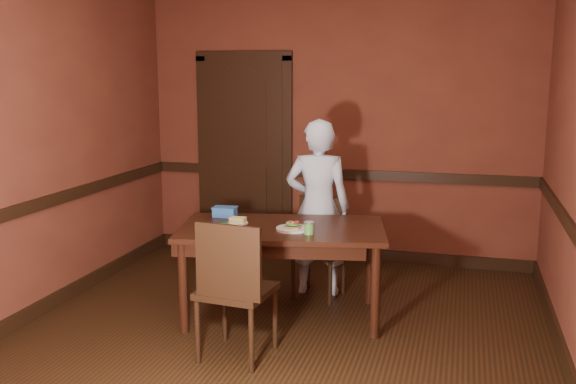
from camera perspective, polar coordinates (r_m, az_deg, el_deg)
The scene contains 19 objects.
floor at distance 4.81m, azimuth -1.14°, elevation -13.16°, with size 4.00×4.50×0.01m, color black.
wall_back at distance 6.61m, azimuth 4.41°, elevation 5.50°, with size 4.00×0.02×2.70m, color #5C291C.
wall_front at distance 2.41m, azimuth -16.77°, elevation -4.02°, with size 4.00×0.02×2.70m, color #5C291C.
wall_left at distance 5.36m, azimuth -22.19°, elevation 3.54°, with size 0.02×4.50×2.70m, color #5C291C.
dado_back at distance 6.65m, azimuth 4.33°, elevation 1.63°, with size 4.00×0.03×0.10m, color black.
dado_left at distance 5.42m, azimuth -21.73°, elevation -1.18°, with size 0.03×4.50×0.10m, color black.
baseboard_back at distance 6.83m, azimuth 4.24°, elevation -5.35°, with size 4.00×0.03×0.12m, color black.
baseboard_left at distance 5.64m, azimuth -21.14°, elevation -9.56°, with size 0.03×4.50×0.12m, color black.
baseboard_right at distance 4.67m, azimuth 23.68°, elevation -14.04°, with size 0.03×4.50×0.12m, color black.
door at distance 6.87m, azimuth -3.90°, elevation 3.53°, with size 1.05×0.07×2.20m.
dining_table at distance 5.13m, azimuth -0.52°, elevation -7.13°, with size 1.59×0.89×0.75m, color black.
chair_far at distance 5.59m, azimuth 2.76°, elevation -5.08°, with size 0.40×0.40×0.85m, color black, non-canonical shape.
chair_near at distance 4.43m, azimuth -4.59°, elevation -8.48°, with size 0.46×0.46×0.98m, color black, non-canonical shape.
person at distance 5.60m, azimuth 2.68°, elevation -1.38°, with size 0.56×0.37×1.55m, color silver.
sandwich_plate at distance 4.92m, azimuth 0.44°, elevation -3.18°, with size 0.26×0.26×0.07m.
sauce_jar at distance 4.79m, azimuth 1.88°, elevation -3.20°, with size 0.08×0.08×0.09m.
cheese_saucer at distance 5.14m, azimuth -4.48°, elevation -2.58°, with size 0.16×0.16×0.05m.
food_tub at distance 5.39m, azimuth -5.63°, elevation -1.75°, with size 0.20×0.15×0.08m.
wrapped_veg at distance 4.89m, azimuth -6.77°, elevation -3.17°, with size 0.07×0.07×0.24m, color #155215.
Camera 1 is at (1.26, -4.21, 1.94)m, focal length 40.00 mm.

